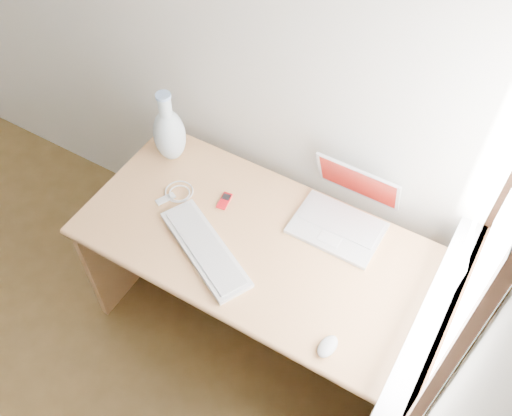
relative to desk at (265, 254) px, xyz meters
The scene contains 9 objects.
window 1.06m from the desk, ahead, with size 0.11×0.99×1.10m.
desk is the anchor object (origin of this frame).
laptop 0.40m from the desk, 33.74° to the left, with size 0.35×0.29×0.24m.
external_keyboard 0.34m from the desk, 121.73° to the right, with size 0.49×0.35×0.02m.
mouse 0.61m from the desk, 38.33° to the right, with size 0.06×0.09×0.03m, color white.
ipod 0.30m from the desk, behind, with size 0.05×0.09×0.01m.
cable_coil 0.45m from the desk, behind, with size 0.12×0.12×0.01m, color white.
remote 0.48m from the desk, 167.17° to the right, with size 0.03×0.08×0.01m, color white.
vase 0.65m from the desk, 167.61° to the left, with size 0.14×0.14×0.35m.
Camera 1 is at (1.64, 0.21, 2.54)m, focal length 40.00 mm.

